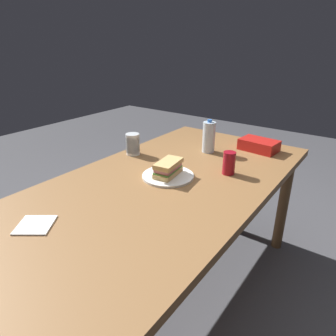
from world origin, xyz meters
The scene contains 9 objects.
ground_plane centered at (0.00, 0.00, 0.00)m, with size 8.00×8.00×0.00m, color #4C4C51.
dining_table centered at (0.00, 0.00, 0.67)m, with size 1.86×0.96×0.75m.
paper_plate centered at (-0.05, -0.01, 0.76)m, with size 0.27×0.27×0.01m, color white.
sandwich centered at (-0.05, -0.01, 0.80)m, with size 0.19×0.12×0.08m.
soda_can_red centered at (-0.27, 0.22, 0.81)m, with size 0.07×0.07×0.12m, color maroon.
chip_bag centered at (-0.72, 0.22, 0.79)m, with size 0.23×0.15×0.07m, color red.
water_bottle_tall centered at (-0.51, -0.03, 0.85)m, with size 0.08×0.08×0.21m.
plastic_cup_stack centered at (-0.20, -0.38, 0.82)m, with size 0.08×0.08×0.13m.
paper_napkin centered at (0.61, -0.16, 0.75)m, with size 0.13×0.13×0.01m, color white.
Camera 1 is at (1.09, 0.82, 1.41)m, focal length 32.13 mm.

